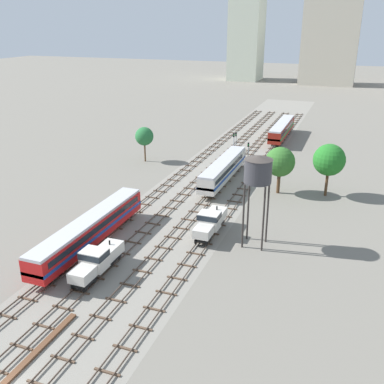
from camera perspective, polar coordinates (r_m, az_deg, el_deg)
name	(u,v)px	position (r m, az deg, el deg)	size (l,w,h in m)	color
ground_plane	(219,174)	(83.33, 3.47, 2.38)	(480.00, 480.00, 0.00)	slate
ballast_bed	(219,174)	(83.33, 3.47, 2.38)	(16.95, 176.00, 0.01)	gray
track_far_left	(189,168)	(86.18, -0.45, 3.15)	(2.40, 126.00, 0.29)	#47382D
track_left	(210,170)	(84.81, 2.27, 2.84)	(2.40, 126.00, 0.29)	#47382D
track_centre_left	(231,173)	(83.64, 5.08, 2.50)	(2.40, 126.00, 0.29)	#47382D
track_centre	(254,175)	(82.68, 7.96, 2.16)	(2.40, 126.00, 0.29)	#47382D
shunter_loco_left_nearest	(97,260)	(50.75, -12.19, -8.53)	(2.74, 8.46, 3.10)	beige
passenger_coach_far_left_near	(90,228)	(56.73, -12.98, -4.60)	(2.96, 22.00, 3.80)	red
shunter_loco_centre_mid	(210,221)	(58.74, 2.36, -3.77)	(2.74, 8.46, 3.10)	beige
diesel_railcar_centre_left_midfar	(224,168)	(77.99, 4.08, 3.05)	(2.96, 20.50, 3.80)	beige
diesel_railcar_centre_far	(282,129)	(109.62, 11.49, 7.99)	(2.96, 20.50, 3.80)	maroon
water_tower	(258,171)	(53.82, 8.50, 2.68)	(3.51, 3.51, 11.88)	#2D2826
signal_post_nearest	(248,152)	(85.78, 7.25, 5.16)	(0.28, 0.47, 5.30)	gray
signal_post_near	(234,142)	(91.61, 5.39, 6.38)	(0.28, 0.47, 5.61)	gray
signal_post_mid	(236,141)	(93.26, 5.67, 6.54)	(0.28, 0.47, 5.35)	gray
lineside_tree_0	(280,162)	(73.44, 11.27, 3.81)	(4.86, 4.86, 7.84)	#4C331E
lineside_tree_1	(144,136)	(89.85, -6.16, 7.14)	(3.70, 3.70, 7.07)	#4C331E
lineside_tree_2	(329,160)	(74.01, 17.26, 3.96)	(5.12, 5.12, 8.66)	#4C331E
skyline_tower_0	(246,40)	(224.00, 7.02, 18.82)	(14.34, 16.73, 36.67)	beige
skyline_tower_1	(331,33)	(214.38, 17.48, 18.93)	(23.75, 14.18, 43.82)	#BEB5A0
spare_rail_bundle	(40,348)	(42.98, -18.95, -18.46)	(0.60, 10.00, 0.24)	brown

